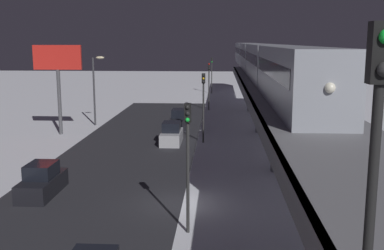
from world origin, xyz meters
name	(u,v)px	position (x,y,z in m)	size (l,w,h in m)	color
ground_plane	(173,204)	(0.00, 0.00, 0.00)	(240.00, 240.00, 0.00)	white
avenue_asphalt	(89,202)	(4.97, 0.00, 0.00)	(11.00, 88.17, 0.01)	#28282D
elevated_railway	(298,124)	(-6.95, 0.00, 4.79)	(5.00, 88.17, 5.55)	slate
subway_train	(258,58)	(-7.04, -30.29, 7.33)	(2.94, 74.07, 3.40)	#999EA8
rail_signal	(378,109)	(-4.96, 18.65, 8.28)	(0.36, 0.41, 4.00)	black
sedan_silver	(172,135)	(1.77, -16.22, 0.80)	(1.80, 4.28, 1.97)	#B2B2B7
sedan_black	(42,182)	(8.17, -1.21, 0.80)	(1.80, 4.44, 1.97)	black
sedan_black_2	(179,120)	(1.77, -24.49, 0.80)	(1.80, 4.54, 1.97)	black
traffic_light_near	(188,149)	(-1.13, 4.03, 4.20)	(0.32, 0.44, 6.40)	#2D2D2D
traffic_light_mid	(203,98)	(-1.13, -16.63, 4.20)	(0.32, 0.44, 6.40)	#2D2D2D
traffic_light_far	(209,79)	(-1.13, -37.28, 4.20)	(0.32, 0.44, 6.40)	#2D2D2D
traffic_light_distant	(212,70)	(-1.13, -57.93, 4.20)	(0.32, 0.44, 6.40)	#2D2D2D
commercial_billboard	(58,66)	(13.36, -19.73, 6.83)	(4.80, 0.36, 8.90)	#4C4C51
street_lamp_far	(96,82)	(11.04, -25.00, 4.81)	(1.35, 0.44, 7.65)	#38383D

